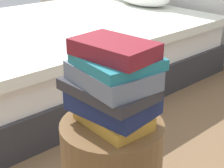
{
  "coord_description": "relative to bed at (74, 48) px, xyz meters",
  "views": [
    {
      "loc": [
        0.69,
        -0.67,
        1.05
      ],
      "look_at": [
        0.0,
        0.0,
        0.62
      ],
      "focal_mm": 54.63,
      "sensor_mm": 36.0,
      "label": 1
    }
  ],
  "objects": [
    {
      "name": "book_navy",
      "position": [
        1.36,
        -0.88,
        0.32
      ],
      "size": [
        0.28,
        0.21,
        0.06
      ],
      "primitive_type": "cube",
      "rotation": [
        0.0,
        0.0,
        0.1
      ],
      "color": "#19234C",
      "rests_on": "book_ochre"
    },
    {
      "name": "book_charcoal",
      "position": [
        1.35,
        -0.89,
        0.37
      ],
      "size": [
        0.3,
        0.18,
        0.04
      ],
      "primitive_type": "cube",
      "rotation": [
        0.0,
        0.0,
        0.0
      ],
      "color": "#28282D",
      "rests_on": "book_navy"
    },
    {
      "name": "book_teal",
      "position": [
        1.37,
        -0.88,
        0.47
      ],
      "size": [
        0.26,
        0.24,
        0.03
      ],
      "primitive_type": "cube",
      "rotation": [
        0.0,
        0.0,
        -0.15
      ],
      "color": "#1E727F",
      "rests_on": "book_slate"
    },
    {
      "name": "book_slate",
      "position": [
        1.36,
        -0.88,
        0.42
      ],
      "size": [
        0.29,
        0.22,
        0.06
      ],
      "primitive_type": "cube",
      "rotation": [
        0.0,
        0.0,
        -0.13
      ],
      "color": "slate",
      "rests_on": "book_charcoal"
    },
    {
      "name": "book_ochre",
      "position": [
        1.37,
        -0.89,
        0.27
      ],
      "size": [
        0.24,
        0.17,
        0.04
      ],
      "primitive_type": "cube",
      "rotation": [
        0.0,
        0.0,
        -0.07
      ],
      "color": "#B7842D",
      "rests_on": "side_table"
    },
    {
      "name": "book_maroon",
      "position": [
        1.37,
        -0.88,
        0.51
      ],
      "size": [
        0.26,
        0.17,
        0.05
      ],
      "primitive_type": "cube",
      "rotation": [
        0.0,
        0.0,
        0.07
      ],
      "color": "maroon",
      "rests_on": "book_teal"
    },
    {
      "name": "bed",
      "position": [
        0.0,
        0.0,
        0.0
      ],
      "size": [
        1.58,
        2.04,
        0.62
      ],
      "rotation": [
        0.0,
        0.0,
        -0.03
      ],
      "color": "#2D2D33",
      "rests_on": "ground_plane"
    }
  ]
}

